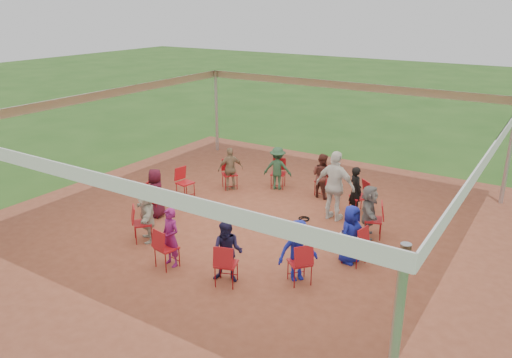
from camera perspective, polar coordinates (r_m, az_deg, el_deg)
The scene contains 29 objects.
ground at distance 12.76m, azimuth 0.18°, elevation -5.36°, with size 80.00×80.00×0.00m, color #29531A.
dirt_patch at distance 12.75m, azimuth 0.18°, elevation -5.34°, with size 13.00×13.00×0.00m, color brown.
tent at distance 11.95m, azimuth 0.19°, elevation 5.00°, with size 10.33×10.33×3.00m.
chair_0 at distance 11.02m, azimuth 11.22°, elevation -7.39°, with size 0.42×0.44×0.90m, color #AD151B, non-canonical shape.
chair_1 at distance 12.32m, azimuth 13.26°, elevation -4.57°, with size 0.42×0.44×0.90m, color #AD151B, non-canonical shape.
chair_2 at distance 13.63m, azimuth 11.69°, elevation -2.05°, with size 0.42×0.44×0.90m, color #AD151B, non-canonical shape.
chair_3 at distance 14.65m, azimuth 7.76°, elevation -0.27°, with size 0.42×0.44×0.90m, color #AD151B, non-canonical shape.
chair_4 at distance 15.18m, azimuth 2.55°, elevation 0.61°, with size 0.42×0.44×0.90m, color #AD151B, non-canonical shape.
chair_5 at distance 15.14m, azimuth -3.03°, elevation 0.54°, with size 0.42×0.44×0.90m, color #AD151B, non-canonical shape.
chair_6 at distance 14.52m, azimuth -8.10°, elevation -0.47°, with size 0.42×0.44×0.90m, color #AD151B, non-canonical shape.
chair_7 at distance 13.44m, azimuth -11.76°, elevation -2.37°, with size 0.42×0.44×0.90m, color #AD151B, non-canonical shape.
chair_8 at distance 12.11m, azimuth -12.85°, elevation -4.97°, with size 0.42×0.44×0.90m, color #AD151B, non-canonical shape.
chair_9 at distance 10.85m, azimuth -10.17°, elevation -7.77°, with size 0.42×0.44×0.90m, color #AD151B, non-canonical shape.
chair_10 at distance 10.10m, azimuth -3.43°, elevation -9.68°, with size 0.42×0.44×0.90m, color #AD151B, non-canonical shape.
chair_11 at distance 10.16m, azimuth 5.03°, elevation -9.51°, with size 0.42×0.44×0.90m, color #AD151B, non-canonical shape.
person_seated_0 at distance 10.99m, azimuth 10.76°, elevation -6.22°, with size 0.64×0.36×1.31m, color navy.
person_seated_1 at distance 12.23m, azimuth 12.77°, elevation -3.62°, with size 1.22×0.45×1.31m, color slate.
person_seated_2 at distance 13.50m, azimuth 11.31°, elevation -1.27°, with size 0.48×0.31×1.31m, color black.
person_seated_3 at distance 14.49m, azimuth 7.52°, elevation 0.40°, with size 0.64×0.37×1.31m, color #522721.
person_seated_4 at distance 15.00m, azimuth 2.47°, elevation 1.23°, with size 0.85×0.42×1.31m, color #254A30.
person_seated_5 at distance 14.96m, azimuth -2.93°, elevation 1.16°, with size 0.77×0.39×1.31m, color #8C7657.
person_seated_6 at distance 13.32m, azimuth -11.35°, elevation -1.57°, with size 0.64×0.36×1.31m, color #400E1E.
person_seated_7 at distance 12.03m, azimuth -12.35°, elevation -3.99°, with size 1.22×0.45×1.31m, color #BCB8A5.
person_seated_8 at distance 10.82m, azimuth -9.73°, elevation -6.57°, with size 0.48×0.31×1.31m, color #801965.
person_seated_9 at distance 10.10m, azimuth -3.26°, elevation -8.31°, with size 0.64×0.37×1.31m, color #1F1C43.
person_seated_10 at distance 10.16m, azimuth 4.81°, elevation -8.16°, with size 0.85×0.42×1.31m, color navy.
standing_person at distance 12.93m, azimuth 9.05°, elevation -0.81°, with size 1.08×0.55×1.85m, color silver.
cable_coil at distance 13.16m, azimuth 5.54°, elevation -4.56°, with size 0.35×0.35×0.03m.
laptop at distance 11.08m, azimuth 10.02°, elevation -6.19°, with size 0.28×0.33×0.20m.
Camera 1 is at (6.19, -9.78, 5.38)m, focal length 35.00 mm.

